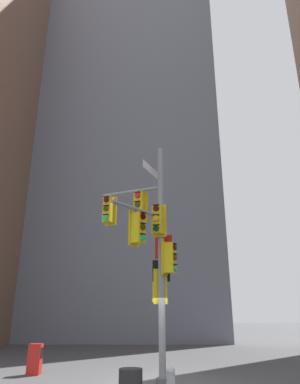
{
  "coord_description": "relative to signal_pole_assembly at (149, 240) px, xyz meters",
  "views": [
    {
      "loc": [
        -0.31,
        -11.89,
        2.08
      ],
      "look_at": [
        -0.39,
        0.35,
        6.3
      ],
      "focal_mm": 32.51,
      "sensor_mm": 36.0,
      "label": 1
    }
  ],
  "objects": [
    {
      "name": "building_mid_block",
      "position": [
        -2.9,
        21.59,
        13.12
      ],
      "size": [
        16.88,
        16.88,
        35.11
      ],
      "primitive_type": "cube",
      "color": "slate",
      "rests_on": "ground"
    },
    {
      "name": "ground",
      "position": [
        0.41,
        -0.01,
        -4.43
      ],
      "size": [
        120.0,
        120.0,
        0.0
      ],
      "primitive_type": "plane",
      "color": "#474749"
    },
    {
      "name": "signal_pole_assembly",
      "position": [
        0.0,
        0.0,
        0.0
      ],
      "size": [
        2.76,
        3.05,
        7.9
      ],
      "color": "gray",
      "rests_on": "ground"
    },
    {
      "name": "newspaper_box",
      "position": [
        -4.03,
        1.5,
        -3.93
      ],
      "size": [
        0.45,
        0.36,
        1.0
      ],
      "color": "red",
      "rests_on": "ground"
    },
    {
      "name": "fire_hydrant",
      "position": [
        0.55,
        -2.2,
        -4.03
      ],
      "size": [
        0.33,
        0.23,
        0.77
      ],
      "color": "silver",
      "rests_on": "ground"
    }
  ]
}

